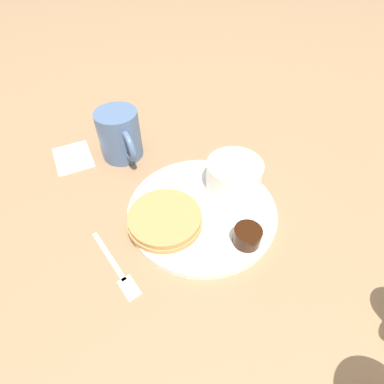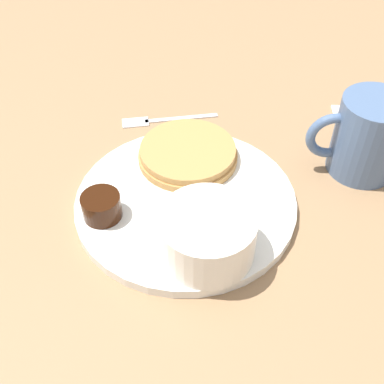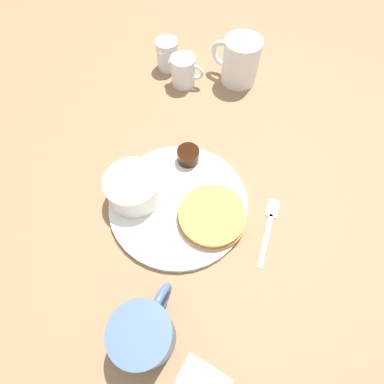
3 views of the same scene
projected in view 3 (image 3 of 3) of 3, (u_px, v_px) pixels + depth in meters
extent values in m
plane|color=#93704C|center=(179.00, 205.00, 0.55)|extent=(4.00, 4.00, 0.00)
cylinder|color=white|center=(178.00, 203.00, 0.54)|extent=(0.25, 0.25, 0.01)
cylinder|color=#B78447|center=(212.00, 217.00, 0.52)|extent=(0.12, 0.12, 0.01)
cylinder|color=#B78447|center=(212.00, 215.00, 0.51)|extent=(0.12, 0.12, 0.01)
cylinder|color=white|center=(134.00, 188.00, 0.52)|extent=(0.10, 0.10, 0.05)
cylinder|color=white|center=(131.00, 181.00, 0.50)|extent=(0.08, 0.08, 0.01)
cylinder|color=black|center=(188.00, 155.00, 0.57)|extent=(0.04, 0.04, 0.03)
cylinder|color=white|center=(132.00, 183.00, 0.54)|extent=(0.05, 0.05, 0.03)
sphere|color=white|center=(130.00, 178.00, 0.52)|extent=(0.03, 0.03, 0.03)
cylinder|color=slate|center=(144.00, 336.00, 0.40)|extent=(0.08, 0.08, 0.10)
torus|color=slate|center=(159.00, 304.00, 0.41)|extent=(0.06, 0.03, 0.06)
cylinder|color=white|center=(183.00, 71.00, 0.67)|extent=(0.05, 0.05, 0.07)
torus|color=white|center=(196.00, 72.00, 0.66)|extent=(0.02, 0.04, 0.04)
cone|color=white|center=(172.00, 58.00, 0.65)|extent=(0.02, 0.02, 0.01)
cylinder|color=white|center=(168.00, 55.00, 0.70)|extent=(0.05, 0.05, 0.07)
torus|color=white|center=(173.00, 47.00, 0.71)|extent=(0.04, 0.02, 0.04)
cone|color=white|center=(161.00, 49.00, 0.66)|extent=(0.02, 0.02, 0.01)
cube|color=silver|center=(266.00, 240.00, 0.51)|extent=(0.09, 0.05, 0.00)
cube|color=silver|center=(273.00, 208.00, 0.54)|extent=(0.04, 0.03, 0.00)
cylinder|color=white|center=(241.00, 61.00, 0.66)|extent=(0.08, 0.08, 0.10)
torus|color=white|center=(224.00, 54.00, 0.67)|extent=(0.02, 0.06, 0.06)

